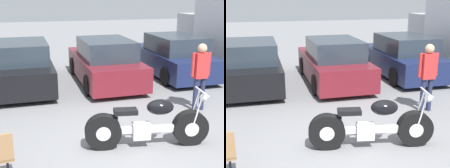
# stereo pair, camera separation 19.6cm
# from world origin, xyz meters

# --- Properties ---
(ground_plane) EXTENTS (60.00, 60.00, 0.00)m
(ground_plane) POSITION_xyz_m (0.00, 0.00, 0.00)
(ground_plane) COLOR slate
(motorcycle) EXTENTS (2.40, 0.82, 1.10)m
(motorcycle) POSITION_xyz_m (0.35, 0.27, 0.44)
(motorcycle) COLOR black
(motorcycle) RESTS_ON ground_plane
(parked_car_black) EXTENTS (1.82, 4.25, 1.47)m
(parked_car_black) POSITION_xyz_m (-1.87, 5.17, 0.67)
(parked_car_black) COLOR black
(parked_car_black) RESTS_ON ground_plane
(parked_car_maroon) EXTENTS (1.82, 4.25, 1.47)m
(parked_car_maroon) POSITION_xyz_m (0.75, 4.95, 0.67)
(parked_car_maroon) COLOR maroon
(parked_car_maroon) RESTS_ON ground_plane
(parked_car_navy) EXTENTS (1.82, 4.25, 1.47)m
(parked_car_navy) POSITION_xyz_m (3.37, 5.24, 0.67)
(parked_car_navy) COLOR #19234C
(parked_car_navy) RESTS_ON ground_plane
(person_standing) EXTENTS (0.52, 0.23, 1.71)m
(person_standing) POSITION_xyz_m (2.37, 1.74, 1.02)
(person_standing) COLOR #232847
(person_standing) RESTS_ON ground_plane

